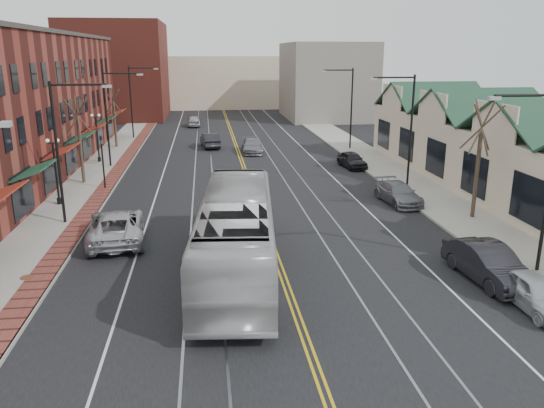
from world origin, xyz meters
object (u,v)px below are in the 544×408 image
object	(u,v)px
parked_suv	(116,226)
transit_bus	(237,234)
parked_car_a	(536,293)
parked_car_d	(352,160)
parked_car_b	(488,264)
parked_car_c	(398,193)

from	to	relation	value
parked_suv	transit_bus	bearing A→B (deg)	133.55
transit_bus	parked_suv	bearing A→B (deg)	-34.61
transit_bus	parked_car_a	size ratio (longest dim) A/B	3.31
parked_car_d	parked_suv	bearing A→B (deg)	-142.90
parked_car_a	parked_car_d	world-z (taller)	parked_car_d
transit_bus	parked_car_d	world-z (taller)	transit_bus
parked_car_a	parked_car_b	world-z (taller)	parked_car_b
parked_car_b	parked_car_c	distance (m)	12.49
transit_bus	parked_car_c	world-z (taller)	transit_bus
parked_car_c	parked_car_b	bearing A→B (deg)	-97.86
parked_suv	parked_car_a	distance (m)	20.04
parked_car_c	parked_car_d	bearing A→B (deg)	84.52
parked_car_c	parked_car_d	size ratio (longest dim) A/B	1.16
parked_car_b	parked_suv	bearing A→B (deg)	151.35
transit_bus	parked_car_c	distance (m)	15.31
parked_suv	parked_car_b	xyz separation A→B (m)	(16.84, -7.30, -0.02)
parked_car_a	parked_car_b	distance (m)	2.76
parked_suv	parked_car_a	world-z (taller)	parked_suv
parked_suv	parked_car_a	size ratio (longest dim) A/B	1.49
parked_car_a	parked_car_d	bearing A→B (deg)	89.38
parked_suv	parked_car_b	size ratio (longest dim) A/B	1.21
transit_bus	parked_car_d	xyz separation A→B (m)	(11.30, 21.63, -1.17)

